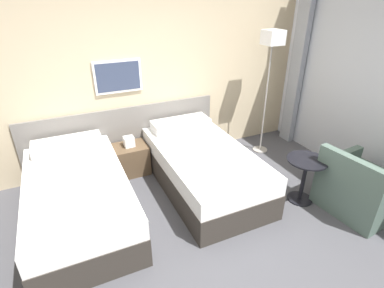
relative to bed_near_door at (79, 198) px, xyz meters
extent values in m
plane|color=#47474C|center=(1.32, -1.11, -0.29)|extent=(16.00, 16.00, 0.00)
cube|color=#C6B28E|center=(1.32, 1.05, 1.06)|extent=(10.00, 0.06, 2.70)
cube|color=slate|center=(0.79, 1.00, 0.17)|extent=(2.81, 0.04, 0.91)
cube|color=white|center=(0.79, 1.00, 1.07)|extent=(0.64, 0.03, 0.44)
cube|color=#333D56|center=(0.79, 0.99, 1.07)|extent=(0.58, 0.01, 0.38)
cube|color=#8E939E|center=(3.62, 0.67, 1.03)|extent=(0.10, 0.24, 2.64)
cube|color=#332D28|center=(0.00, -0.02, -0.12)|extent=(1.07, 1.99, 0.34)
cube|color=white|center=(0.00, -0.02, 0.16)|extent=(1.06, 1.97, 0.23)
cube|color=white|center=(0.00, 0.74, 0.34)|extent=(0.85, 0.34, 0.13)
cube|color=#332D28|center=(1.58, -0.02, -0.12)|extent=(1.07, 1.99, 0.34)
cube|color=white|center=(1.58, -0.02, 0.16)|extent=(1.06, 1.97, 0.23)
cube|color=white|center=(1.58, 0.74, 0.34)|extent=(0.85, 0.34, 0.13)
cube|color=brown|center=(0.79, 0.74, -0.08)|extent=(0.48, 0.40, 0.43)
cube|color=white|center=(0.79, 0.74, 0.21)|extent=(0.14, 0.14, 0.14)
cylinder|color=#9E9993|center=(2.92, 0.51, -0.28)|extent=(0.24, 0.24, 0.02)
cylinder|color=#9E9993|center=(2.92, 0.51, 0.57)|extent=(0.02, 0.02, 1.69)
cube|color=white|center=(2.92, 0.51, 1.52)|extent=(0.26, 0.26, 0.20)
cylinder|color=black|center=(2.58, -0.81, -0.28)|extent=(0.31, 0.31, 0.01)
cylinder|color=black|center=(2.58, -0.81, 0.00)|extent=(0.05, 0.05, 0.56)
cylinder|color=black|center=(2.58, -0.81, 0.29)|extent=(0.48, 0.48, 0.02)
cube|color=#4C6056|center=(3.13, -1.22, -0.08)|extent=(0.91, 0.87, 0.42)
cube|color=#4C6056|center=(2.76, -1.26, 0.32)|extent=(0.17, 0.80, 0.38)
cube|color=#4C6056|center=(3.10, -0.88, 0.22)|extent=(0.72, 0.16, 0.18)
camera|label=1|loc=(0.02, -3.04, 2.10)|focal=28.00mm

